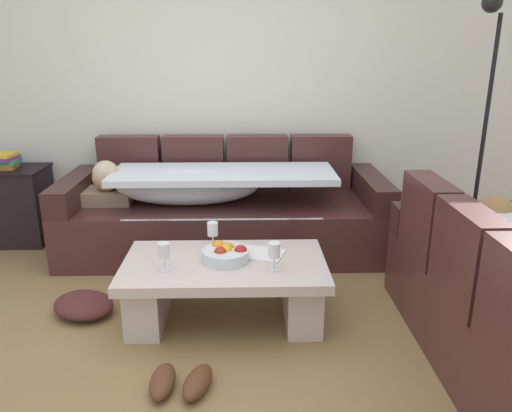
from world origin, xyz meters
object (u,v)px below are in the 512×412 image
object	(u,v)px
coffee_table	(225,283)
wine_glass_near_right	(274,251)
crumpled_garment	(84,305)
wine_glass_far_back	(213,230)
wine_glass_near_left	(164,252)
fruit_bowl	(226,254)
pair_of_shoes	(180,382)
open_magazine	(260,254)
side_cabinet	(5,205)
book_stack_on_cabinet	(7,161)
couch_along_wall	(219,211)
floor_lamp	(483,114)

from	to	relation	value
coffee_table	wine_glass_near_right	xyz separation A→B (m)	(0.29, -0.13, 0.26)
crumpled_garment	wine_glass_far_back	bearing A→B (deg)	10.10
wine_glass_near_left	wine_glass_far_back	bearing A→B (deg)	53.42
wine_glass_near_left	fruit_bowl	bearing A→B (deg)	21.47
wine_glass_near_right	pair_of_shoes	bearing A→B (deg)	-132.01
wine_glass_near_right	wine_glass_far_back	distance (m)	0.51
open_magazine	side_cabinet	xyz separation A→B (m)	(-2.11, 1.23, -0.06)
book_stack_on_cabinet	pair_of_shoes	xyz separation A→B (m)	(1.62, -1.99, -0.66)
side_cabinet	pair_of_shoes	size ratio (longest dim) A/B	2.20
couch_along_wall	book_stack_on_cabinet	world-z (taller)	couch_along_wall
couch_along_wall	coffee_table	distance (m)	1.11
wine_glass_far_back	side_cabinet	bearing A→B (deg)	148.60
fruit_bowl	crumpled_garment	size ratio (longest dim) A/B	0.70
floor_lamp	wine_glass_near_right	bearing A→B (deg)	-145.80
couch_along_wall	crumpled_garment	size ratio (longest dim) A/B	6.32
floor_lamp	pair_of_shoes	distance (m)	2.85
crumpled_garment	open_magazine	bearing A→B (deg)	1.13
fruit_bowl	book_stack_on_cabinet	bearing A→B (deg)	144.43
pair_of_shoes	crumpled_garment	world-z (taller)	crumpled_garment
wine_glass_far_back	book_stack_on_cabinet	bearing A→B (deg)	147.61
fruit_bowl	open_magazine	world-z (taller)	fruit_bowl
couch_along_wall	wine_glass_near_right	distance (m)	1.30
wine_glass_far_back	book_stack_on_cabinet	world-z (taller)	book_stack_on_cabinet
wine_glass_far_back	pair_of_shoes	size ratio (longest dim) A/B	0.51
wine_glass_near_right	floor_lamp	world-z (taller)	floor_lamp
open_magazine	side_cabinet	distance (m)	2.44
open_magazine	pair_of_shoes	xyz separation A→B (m)	(-0.41, -0.77, -0.34)
couch_along_wall	coffee_table	world-z (taller)	couch_along_wall
side_cabinet	pair_of_shoes	xyz separation A→B (m)	(1.70, -2.00, -0.28)
wine_glass_near_left	wine_glass_far_back	world-z (taller)	same
fruit_bowl	pair_of_shoes	world-z (taller)	fruit_bowl
wine_glass_near_left	floor_lamp	bearing A→B (deg)	25.88
fruit_bowl	open_magazine	distance (m)	0.22
couch_along_wall	fruit_bowl	xyz separation A→B (m)	(0.09, -1.09, 0.10)
fruit_bowl	side_cabinet	world-z (taller)	side_cabinet
open_magazine	book_stack_on_cabinet	xyz separation A→B (m)	(-2.04, 1.23, 0.32)
fruit_bowl	wine_glass_near_right	world-z (taller)	wine_glass_near_right
fruit_bowl	floor_lamp	size ratio (longest dim) A/B	0.14
wine_glass_near_right	wine_glass_far_back	size ratio (longest dim) A/B	1.00
wine_glass_far_back	open_magazine	xyz separation A→B (m)	(0.29, -0.12, -0.11)
coffee_table	wine_glass_near_left	distance (m)	0.44
crumpled_garment	wine_glass_near_right	bearing A→B (deg)	-10.04
wine_glass_near_right	wine_glass_far_back	bearing A→B (deg)	136.26
wine_glass_far_back	side_cabinet	size ratio (longest dim) A/B	0.23
book_stack_on_cabinet	open_magazine	bearing A→B (deg)	-31.07
crumpled_garment	couch_along_wall	bearing A→B (deg)	52.03
wine_glass_near_right	wine_glass_near_left	bearing A→B (deg)	179.01
wine_glass_near_left	book_stack_on_cabinet	size ratio (longest dim) A/B	0.69
open_magazine	crumpled_garment	distance (m)	1.15
fruit_bowl	wine_glass_near_left	xyz separation A→B (m)	(-0.34, -0.13, 0.07)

